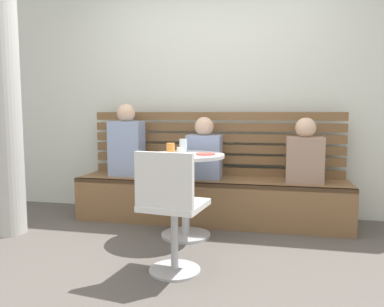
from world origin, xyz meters
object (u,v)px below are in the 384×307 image
Objects in this scene: person_child_middle at (204,152)px; plate_small at (206,154)px; booth_bench at (210,200)px; person_adult at (127,144)px; person_child_left at (305,154)px; cup_espresso_small at (180,150)px; cup_tumbler_orange at (171,149)px; cup_glass_tall at (183,145)px; white_chair at (171,208)px; cafe_table at (186,179)px.

plate_small is at bearing -78.23° from person_child_middle.
booth_bench is 4.37× the size of person_child_middle.
person_adult reaches higher than person_child_left.
cup_espresso_small is 0.13m from cup_tumbler_orange.
cup_glass_tall is (-0.13, -0.35, 0.09)m from person_child_middle.
person_adult is at bearing 145.40° from cup_espresso_small.
white_chair is 0.91m from cup_espresso_small.
person_child_left is 1.15m from cup_glass_tall.
cafe_table is 0.33m from cup_glass_tall.
person_child_left is 0.97m from person_child_middle.
cup_tumbler_orange is (0.65, -0.60, 0.01)m from person_adult.
cafe_table is 0.29m from plate_small.
cup_glass_tall is (-0.00, 0.13, 0.03)m from cup_espresso_small.
booth_bench is at bearing 95.49° from plate_small.
cup_espresso_small is at bearing -105.24° from person_child_middle.
white_chair reaches higher than plate_small.
cup_glass_tall is at bearing 90.57° from cup_espresso_small.
cup_espresso_small is at bearing -34.60° from person_adult.
cup_glass_tall reaches higher than white_chair.
person_adult is 1.80m from person_child_left.
person_child_middle reaches higher than cup_espresso_small.
cup_glass_tall is at bearing -26.66° from person_adult.
cup_glass_tall is at bearing 142.00° from plate_small.
cup_tumbler_orange is (-1.15, -0.56, 0.08)m from person_child_left.
booth_bench is 3.18× the size of white_chair.
person_child_middle is (-0.06, 0.02, 0.49)m from booth_bench.
person_child_middle is 0.63m from cup_tumbler_orange.
person_child_middle is at bearing 82.40° from cafe_table.
person_adult is (-0.85, 1.33, 0.31)m from white_chair.
cup_tumbler_orange is at bearing -112.70° from booth_bench.
cafe_table is at bearing -97.60° from person_child_middle.
cup_espresso_small is at bearing 149.96° from cafe_table.
cup_tumbler_orange is (-0.24, -0.58, 0.57)m from booth_bench.
booth_bench is 0.74m from plate_small.
cup_espresso_small is (-0.15, 0.85, 0.30)m from white_chair.
cup_espresso_small is 0.33× the size of plate_small.
cafe_table is 0.55m from person_child_middle.
booth_bench is 0.69m from cup_glass_tall.
person_child_middle is at bearing 90.86° from white_chair.
person_adult is at bearing 150.12° from plate_small.
person_child_left is at bearing -2.39° from person_child_middle.
person_adult is 1.22× the size of person_child_left.
person_adult is at bearing 145.75° from cafe_table.
plate_small is (0.09, 0.79, 0.28)m from white_chair.
plate_small is at bearing -38.00° from cup_glass_tall.
person_child_left reaches higher than cafe_table.
person_child_middle is at bearing 73.11° from cup_tumbler_orange.
booth_bench is at bearing 88.16° from white_chair.
person_child_middle is 11.04× the size of cup_espresso_small.
person_child_left is 10.99× the size of cup_espresso_small.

